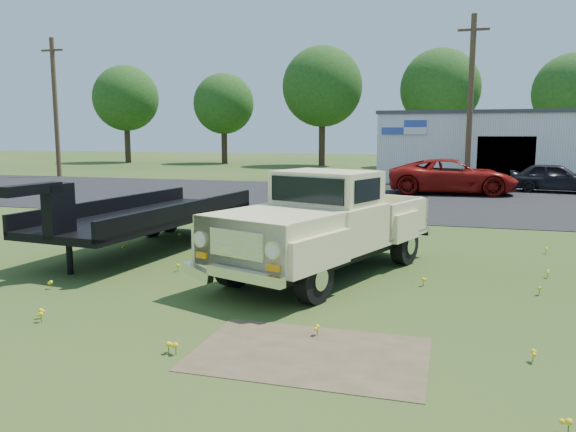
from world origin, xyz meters
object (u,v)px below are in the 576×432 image
object	(u,v)px
red_pickup	(452,177)
dark_sedan	(555,178)
vintage_pickup_truck	(326,223)
flatbed_trailer	(148,211)

from	to	relation	value
red_pickup	dark_sedan	world-z (taller)	red_pickup
vintage_pickup_truck	red_pickup	world-z (taller)	vintage_pickup_truck
vintage_pickup_truck	dark_sedan	bearing A→B (deg)	89.26
flatbed_trailer	red_pickup	xyz separation A→B (m)	(7.14, 15.55, -0.14)
dark_sedan	vintage_pickup_truck	bearing A→B (deg)	168.70
red_pickup	dark_sedan	xyz separation A→B (m)	(4.82, 2.15, -0.11)
flatbed_trailer	vintage_pickup_truck	bearing A→B (deg)	-8.26
flatbed_trailer	dark_sedan	world-z (taller)	flatbed_trailer
vintage_pickup_truck	dark_sedan	xyz separation A→B (m)	(7.24, 18.90, -0.35)
vintage_pickup_truck	red_pickup	size ratio (longest dim) A/B	0.98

